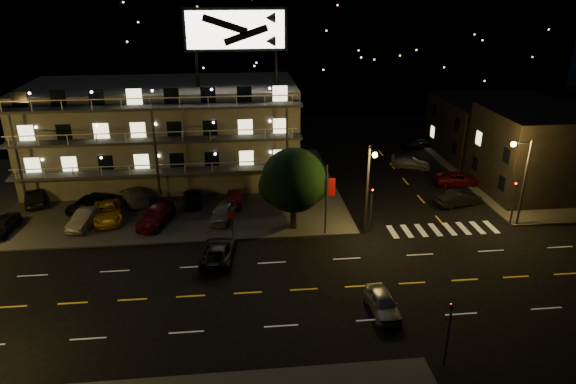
{
  "coord_description": "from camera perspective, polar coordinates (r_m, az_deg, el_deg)",
  "views": [
    {
      "loc": [
        -2.42,
        -30.96,
        20.51
      ],
      "look_at": [
        1.71,
        8.0,
        4.29
      ],
      "focal_mm": 32.0,
      "sensor_mm": 36.0,
      "label": 1
    }
  ],
  "objects": [
    {
      "name": "lot_car_5",
      "position": [
        55.86,
        -26.25,
        -0.49
      ],
      "size": [
        2.76,
        4.84,
        1.51
      ],
      "primitive_type": "imported",
      "rotation": [
        0.0,
        0.0,
        3.41
      ],
      "color": "black",
      "rests_on": "curb_nw"
    },
    {
      "name": "tree",
      "position": [
        43.93,
        0.54,
        1.11
      ],
      "size": [
        5.8,
        5.59,
        7.31
      ],
      "color": "black",
      "rests_on": "curb_nw"
    },
    {
      "name": "side_car_2",
      "position": [
        62.07,
        13.47,
        3.2
      ],
      "size": [
        4.87,
        3.33,
        1.31
      ],
      "primitive_type": "imported",
      "rotation": [
        0.0,
        0.0,
        1.2
      ],
      "color": "gray",
      "rests_on": "ground"
    },
    {
      "name": "side_car_1",
      "position": [
        58.26,
        18.45,
        1.42
      ],
      "size": [
        5.18,
        2.59,
        1.41
      ],
      "primitive_type": "imported",
      "rotation": [
        0.0,
        0.0,
        1.52
      ],
      "color": "#580C12",
      "rests_on": "ground"
    },
    {
      "name": "lot_car_9",
      "position": [
        50.54,
        -5.92,
        -0.59
      ],
      "size": [
        1.42,
        3.95,
        1.3
      ],
      "primitive_type": "imported",
      "rotation": [
        0.0,
        0.0,
        3.13
      ],
      "color": "#580C12",
      "rests_on": "curb_nw"
    },
    {
      "name": "curb_nw",
      "position": [
        56.11,
        -17.52,
        0.04
      ],
      "size": [
        44.0,
        24.0,
        0.15
      ],
      "primitive_type": "cube",
      "color": "#3D3C3A",
      "rests_on": "ground"
    },
    {
      "name": "hill_backdrop",
      "position": [
        100.2,
        -8.42,
        17.14
      ],
      "size": [
        120.0,
        25.0,
        24.0
      ],
      "color": "black",
      "rests_on": "ground"
    },
    {
      "name": "signal_nw",
      "position": [
        44.82,
        9.24,
        -1.41
      ],
      "size": [
        0.2,
        0.27,
        4.6
      ],
      "color": "#2D2D30",
      "rests_on": "ground"
    },
    {
      "name": "motel",
      "position": [
        57.39,
        -13.45,
        6.55
      ],
      "size": [
        28.0,
        13.8,
        18.1
      ],
      "color": "gray",
      "rests_on": "ground"
    },
    {
      "name": "side_bldg_front",
      "position": [
        59.33,
        27.44,
        4.01
      ],
      "size": [
        14.06,
        10.0,
        8.5
      ],
      "color": "black",
      "rests_on": "ground"
    },
    {
      "name": "ground",
      "position": [
        37.21,
        -1.34,
        -10.96
      ],
      "size": [
        140.0,
        140.0,
        0.0
      ],
      "primitive_type": "plane",
      "color": "black",
      "rests_on": "ground"
    },
    {
      "name": "stop_sign",
      "position": [
        43.78,
        -6.23,
        -3.08
      ],
      "size": [
        0.91,
        0.11,
        2.61
      ],
      "color": "#2D2D30",
      "rests_on": "ground"
    },
    {
      "name": "signal_ne",
      "position": [
        49.75,
        23.86,
        -0.67
      ],
      "size": [
        0.27,
        0.2,
        4.6
      ],
      "color": "#2D2D30",
      "rests_on": "ground"
    },
    {
      "name": "lot_car_6",
      "position": [
        52.4,
        -20.96,
        -1.08
      ],
      "size": [
        4.23,
        5.8,
        1.47
      ],
      "primitive_type": "imported",
      "rotation": [
        0.0,
        0.0,
        2.76
      ],
      "color": "black",
      "rests_on": "curb_nw"
    },
    {
      "name": "lot_car_3",
      "position": [
        47.65,
        -14.44,
        -2.56
      ],
      "size": [
        3.53,
        5.6,
        1.51
      ],
      "primitive_type": "imported",
      "rotation": [
        0.0,
        0.0,
        -0.29
      ],
      "color": "#580C12",
      "rests_on": "curb_nw"
    },
    {
      "name": "lot_car_8",
      "position": [
        50.96,
        -10.57,
        -0.57
      ],
      "size": [
        2.06,
        4.39,
        1.45
      ],
      "primitive_type": "imported",
      "rotation": [
        0.0,
        0.0,
        3.22
      ],
      "color": "black",
      "rests_on": "curb_nw"
    },
    {
      "name": "side_bldg_back",
      "position": [
        69.4,
        22.17,
        6.64
      ],
      "size": [
        14.06,
        12.0,
        7.0
      ],
      "color": "black",
      "rests_on": "ground"
    },
    {
      "name": "lot_car_4",
      "position": [
        47.28,
        -7.2,
        -2.23
      ],
      "size": [
        2.73,
        4.58,
        1.46
      ],
      "primitive_type": "imported",
      "rotation": [
        0.0,
        0.0,
        -0.25
      ],
      "color": "gray",
      "rests_on": "curb_nw"
    },
    {
      "name": "banner_north",
      "position": [
        43.56,
        4.36,
        -0.67
      ],
      "size": [
        0.83,
        0.16,
        6.4
      ],
      "color": "#2D2D30",
      "rests_on": "ground"
    },
    {
      "name": "side_car_0",
      "position": [
        52.93,
        18.43,
        -0.64
      ],
      "size": [
        4.81,
        2.63,
        1.5
      ],
      "primitive_type": "imported",
      "rotation": [
        0.0,
        0.0,
        1.81
      ],
      "color": "black",
      "rests_on": "ground"
    },
    {
      "name": "lot_car_0",
      "position": [
        50.92,
        -29.12,
        -3.23
      ],
      "size": [
        1.94,
        4.31,
        1.44
      ],
      "primitive_type": "imported",
      "rotation": [
        0.0,
        0.0,
        -0.06
      ],
      "color": "black",
      "rests_on": "curb_nw"
    },
    {
      "name": "road_car_west",
      "position": [
        41.02,
        -7.74,
        -6.55
      ],
      "size": [
        3.09,
        5.56,
        1.47
      ],
      "primitive_type": "imported",
      "rotation": [
        0.0,
        0.0,
        3.02
      ],
      "color": "black",
      "rests_on": "ground"
    },
    {
      "name": "curb_ne",
      "position": [
        63.76,
        24.93,
        1.63
      ],
      "size": [
        16.0,
        24.0,
        0.15
      ],
      "primitive_type": "cube",
      "color": "#3D3C3A",
      "rests_on": "ground"
    },
    {
      "name": "streetlight_nc",
      "position": [
        43.29,
        8.98,
        1.15
      ],
      "size": [
        0.44,
        1.92,
        8.0
      ],
      "color": "#2D2D30",
      "rests_on": "ground"
    },
    {
      "name": "lot_car_2",
      "position": [
        49.65,
        -19.41,
        -2.15
      ],
      "size": [
        3.59,
        5.7,
        1.47
      ],
      "primitive_type": "imported",
      "rotation": [
        0.0,
        0.0,
        0.23
      ],
      "color": "gold",
      "rests_on": "curb_nw"
    },
    {
      "name": "streetlight_ne",
      "position": [
        48.85,
        24.54,
        1.83
      ],
      "size": [
        1.92,
        0.44,
        8.0
      ],
      "color": "#2D2D30",
      "rests_on": "ground"
    },
    {
      "name": "side_car_3",
      "position": [
        69.64,
        14.13,
        5.33
      ],
      "size": [
        4.81,
        3.13,
        1.52
      ],
      "primitive_type": "imported",
      "rotation": [
        0.0,
        0.0,
        1.9
      ],
      "color": "black",
      "rests_on": "ground"
    },
    {
      "name": "lot_car_7",
      "position": [
        52.91,
        -16.79,
        -0.26
      ],
      "size": [
        4.04,
        5.62,
        1.51
      ],
      "primitive_type": "imported",
      "rotation": [
        0.0,
        0.0,
        3.56
      ],
      "color": "gray",
      "rests_on": "curb_nw"
    },
    {
      "name": "road_car_east",
      "position": [
        35.35,
        10.49,
        -12.02
      ],
      "size": [
        1.8,
        4.17,
        1.4
      ],
      "primitive_type": "imported",
      "rotation": [
        0.0,
        0.0,
        0.04
      ],
      "color": "gray",
      "rests_on": "ground"
    },
    {
      "name": "signal_sw",
      "position": [
        30.93,
        17.44,
        -14.17
      ],
      "size": [
        0.2,
        0.27,
        4.6
      ],
      "color": "#2D2D30",
      "rests_on": "ground"
    },
    {
      "name": "lot_car_1",
      "position": [
        49.12,
        -21.65,
        -2.76
      ],
      "size": [
        2.53,
        4.67,
        1.46
      ],
      "primitive_type": "imported",
      "rotation": [
        0.0,
        0.0,
        -0.23
      ],
      "color": "gray",
      "rests_on": "curb_nw"
    }
  ]
}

